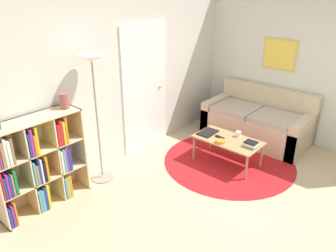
{
  "coord_description": "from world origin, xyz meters",
  "views": [
    {
      "loc": [
        -3.1,
        -1.31,
        2.58
      ],
      "look_at": [
        -0.17,
        1.24,
        0.85
      ],
      "focal_mm": 35.0,
      "sensor_mm": 36.0,
      "label": 1
    }
  ],
  "objects_px": {
    "bookshelf": "(36,165)",
    "vase_on_shelf": "(64,101)",
    "laptop": "(208,132)",
    "floor_lamp": "(93,78)",
    "bowl": "(220,141)",
    "cup": "(238,134)",
    "coffee_table": "(228,142)",
    "couch": "(258,122)"
  },
  "relations": [
    {
      "from": "couch",
      "to": "laptop",
      "type": "bearing_deg",
      "value": 166.23
    },
    {
      "from": "coffee_table",
      "to": "bowl",
      "type": "height_order",
      "value": "bowl"
    },
    {
      "from": "bookshelf",
      "to": "vase_on_shelf",
      "type": "distance_m",
      "value": 0.82
    },
    {
      "from": "cup",
      "to": "bookshelf",
      "type": "bearing_deg",
      "value": 154.57
    },
    {
      "from": "coffee_table",
      "to": "vase_on_shelf",
      "type": "relative_size",
      "value": 5.23
    },
    {
      "from": "vase_on_shelf",
      "to": "bookshelf",
      "type": "bearing_deg",
      "value": 179.78
    },
    {
      "from": "floor_lamp",
      "to": "laptop",
      "type": "height_order",
      "value": "floor_lamp"
    },
    {
      "from": "bookshelf",
      "to": "bowl",
      "type": "height_order",
      "value": "bookshelf"
    },
    {
      "from": "bowl",
      "to": "bookshelf",
      "type": "bearing_deg",
      "value": 152.89
    },
    {
      "from": "bookshelf",
      "to": "laptop",
      "type": "xyz_separation_m",
      "value": [
        2.39,
        -0.82,
        -0.17
      ]
    },
    {
      "from": "coffee_table",
      "to": "bookshelf",
      "type": "bearing_deg",
      "value": 154.18
    },
    {
      "from": "floor_lamp",
      "to": "laptop",
      "type": "xyz_separation_m",
      "value": [
        1.51,
        -0.75,
        -1.05
      ]
    },
    {
      "from": "bookshelf",
      "to": "coffee_table",
      "type": "distance_m",
      "value": 2.69
    },
    {
      "from": "floor_lamp",
      "to": "vase_on_shelf",
      "type": "height_order",
      "value": "floor_lamp"
    },
    {
      "from": "bowl",
      "to": "cup",
      "type": "bearing_deg",
      "value": -13.92
    },
    {
      "from": "laptop",
      "to": "cup",
      "type": "bearing_deg",
      "value": -64.04
    },
    {
      "from": "bowl",
      "to": "cup",
      "type": "xyz_separation_m",
      "value": [
        0.36,
        -0.09,
        0.02
      ]
    },
    {
      "from": "coffee_table",
      "to": "vase_on_shelf",
      "type": "bearing_deg",
      "value": 148.9
    },
    {
      "from": "laptop",
      "to": "cup",
      "type": "distance_m",
      "value": 0.47
    },
    {
      "from": "couch",
      "to": "bowl",
      "type": "distance_m",
      "value": 1.31
    },
    {
      "from": "couch",
      "to": "vase_on_shelf",
      "type": "xyz_separation_m",
      "value": [
        -3.06,
        1.1,
        0.95
      ]
    },
    {
      "from": "bowl",
      "to": "laptop",
      "type": "bearing_deg",
      "value": 64.6
    },
    {
      "from": "floor_lamp",
      "to": "laptop",
      "type": "distance_m",
      "value": 1.98
    },
    {
      "from": "couch",
      "to": "coffee_table",
      "type": "xyz_separation_m",
      "value": [
        -1.13,
        -0.07,
        0.06
      ]
    },
    {
      "from": "bowl",
      "to": "vase_on_shelf",
      "type": "height_order",
      "value": "vase_on_shelf"
    },
    {
      "from": "coffee_table",
      "to": "cup",
      "type": "relative_size",
      "value": 12.1
    },
    {
      "from": "bookshelf",
      "to": "vase_on_shelf",
      "type": "relative_size",
      "value": 6.11
    },
    {
      "from": "bookshelf",
      "to": "vase_on_shelf",
      "type": "height_order",
      "value": "vase_on_shelf"
    },
    {
      "from": "bowl",
      "to": "cup",
      "type": "distance_m",
      "value": 0.37
    },
    {
      "from": "couch",
      "to": "vase_on_shelf",
      "type": "height_order",
      "value": "vase_on_shelf"
    },
    {
      "from": "bookshelf",
      "to": "floor_lamp",
      "type": "bearing_deg",
      "value": -4.39
    },
    {
      "from": "cup",
      "to": "vase_on_shelf",
      "type": "relative_size",
      "value": 0.43
    },
    {
      "from": "bookshelf",
      "to": "floor_lamp",
      "type": "xyz_separation_m",
      "value": [
        0.88,
        -0.07,
        0.88
      ]
    },
    {
      "from": "bookshelf",
      "to": "couch",
      "type": "xyz_separation_m",
      "value": [
        3.54,
        -1.1,
        -0.28
      ]
    },
    {
      "from": "coffee_table",
      "to": "vase_on_shelf",
      "type": "distance_m",
      "value": 2.43
    },
    {
      "from": "bookshelf",
      "to": "floor_lamp",
      "type": "distance_m",
      "value": 1.25
    },
    {
      "from": "vase_on_shelf",
      "to": "coffee_table",
      "type": "bearing_deg",
      "value": -31.1
    },
    {
      "from": "laptop",
      "to": "bookshelf",
      "type": "bearing_deg",
      "value": 161.16
    },
    {
      "from": "bowl",
      "to": "floor_lamp",
      "type": "bearing_deg",
      "value": 141.46
    },
    {
      "from": "floor_lamp",
      "to": "bowl",
      "type": "bearing_deg",
      "value": -38.54
    },
    {
      "from": "cup",
      "to": "couch",
      "type": "bearing_deg",
      "value": 8.21
    },
    {
      "from": "floor_lamp",
      "to": "bowl",
      "type": "relative_size",
      "value": 13.29
    }
  ]
}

